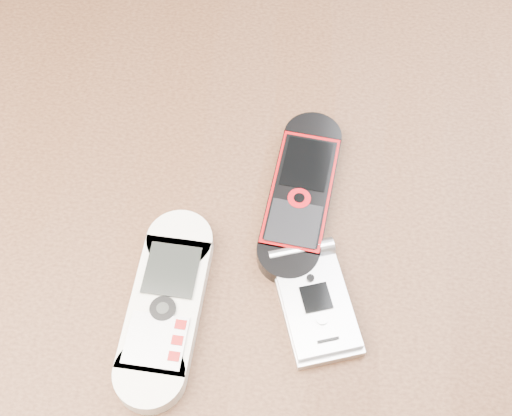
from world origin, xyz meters
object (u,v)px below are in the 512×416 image
object	(u,v)px
nokia_white	(166,306)
motorola_razr	(316,304)
table	(251,269)
nokia_black_red	(301,193)

from	to	relation	value
nokia_white	motorola_razr	xyz separation A→B (m)	(0.11, 0.01, -0.00)
table	nokia_black_red	world-z (taller)	nokia_black_red
nokia_white	nokia_black_red	distance (m)	0.15
table	nokia_white	distance (m)	0.16
motorola_razr	table	bearing A→B (deg)	108.50
motorola_razr	nokia_white	bearing A→B (deg)	168.23
table	motorola_razr	distance (m)	0.15
table	motorola_razr	bearing A→B (deg)	-53.34
table	nokia_black_red	bearing A→B (deg)	24.92
table	nokia_white	bearing A→B (deg)	-120.86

